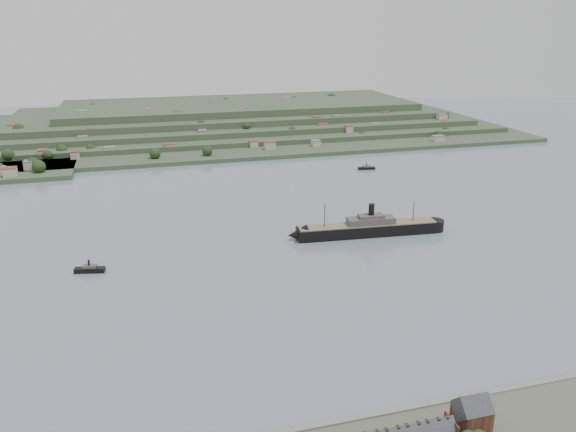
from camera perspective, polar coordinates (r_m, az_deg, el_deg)
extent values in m
plane|color=slate|center=(329.25, -1.83, -4.00)|extent=(1400.00, 1400.00, 0.00)
cube|color=gray|center=(206.56, 8.76, -19.55)|extent=(220.00, 2.00, 2.60)
cube|color=#3F1C16|center=(195.34, 16.29, -19.55)|extent=(0.50, 8.40, 3.00)
cube|color=black|center=(189.72, 13.31, -20.05)|extent=(0.90, 1.40, 3.20)
cube|color=black|center=(192.04, 14.84, -19.64)|extent=(0.90, 1.40, 3.20)
cube|color=#3F1C16|center=(204.72, 18.11, -18.96)|extent=(10.00, 10.00, 9.00)
cube|color=#313338|center=(202.04, 18.25, -17.95)|extent=(10.40, 10.18, 10.18)
cube|color=#364830|center=(670.18, -9.31, 8.00)|extent=(760.00, 260.00, 4.00)
cube|color=#364830|center=(696.12, -7.93, 8.86)|extent=(680.00, 220.00, 5.00)
cube|color=#364830|center=(711.91, -6.91, 9.59)|extent=(600.00, 200.00, 6.00)
cube|color=#364830|center=(727.86, -5.94, 10.35)|extent=(520.00, 180.00, 7.00)
cube|color=#364830|center=(743.99, -5.00, 11.16)|extent=(440.00, 160.00, 8.00)
cube|color=black|center=(361.67, 8.07, -1.40)|extent=(92.09, 19.43, 7.11)
cone|color=black|center=(349.95, 0.96, -1.92)|extent=(13.12, 13.12, 12.19)
cylinder|color=black|center=(378.58, 14.63, -0.90)|extent=(12.19, 12.19, 7.11)
cube|color=#75654E|center=(360.34, 8.10, -0.83)|extent=(89.99, 18.25, 0.61)
cube|color=#4B4846|center=(360.23, 8.42, -0.47)|extent=(31.10, 11.54, 4.06)
cube|color=#4B4846|center=(359.33, 8.44, -0.06)|extent=(16.77, 8.38, 2.54)
cylinder|color=black|center=(358.08, 8.47, 0.52)|extent=(3.66, 3.66, 9.14)
cylinder|color=#472F20|center=(350.06, 3.74, -0.09)|extent=(0.51, 0.51, 16.25)
cylinder|color=#472F20|center=(369.24, 12.62, 0.34)|extent=(0.51, 0.51, 14.22)
cube|color=black|center=(325.76, -19.49, -5.19)|extent=(16.66, 7.60, 2.58)
cube|color=#4B4846|center=(325.00, -19.53, -4.88)|extent=(7.82, 4.89, 1.93)
cylinder|color=black|center=(324.17, -19.57, -4.53)|extent=(1.07, 1.07, 3.76)
cube|color=black|center=(540.44, -23.53, 3.85)|extent=(17.46, 6.56, 2.27)
cube|color=#4B4846|center=(540.04, -23.55, 4.02)|extent=(8.04, 4.60, 1.70)
cylinder|color=black|center=(539.59, -23.58, 4.22)|extent=(0.95, 0.95, 3.31)
cube|color=black|center=(524.04, 7.98, 4.83)|extent=(16.21, 6.79, 2.10)
cube|color=#4B4846|center=(523.66, 7.99, 5.00)|extent=(7.53, 4.56, 1.57)
cylinder|color=black|center=(523.23, 8.00, 5.18)|extent=(0.87, 0.87, 3.06)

